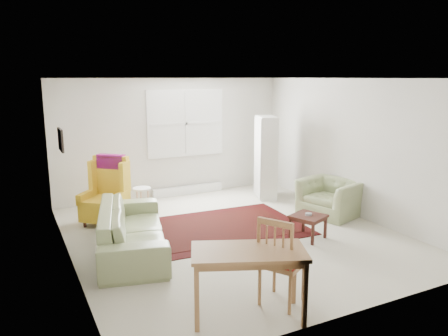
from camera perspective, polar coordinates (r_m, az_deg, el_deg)
name	(u,v)px	position (r m, az deg, el deg)	size (l,w,h in m)	color
room	(227,156)	(7.08, 0.46, 1.52)	(5.04, 5.54, 2.51)	beige
rug	(213,228)	(7.44, -1.40, -7.87)	(3.02, 1.94, 0.03)	black
sofa	(132,220)	(6.56, -11.94, -6.69)	(2.31, 0.90, 0.93)	gray
armchair	(331,194)	(8.31, 13.75, -3.36)	(1.02, 0.89, 0.79)	gray
wingback_chair	(104,191)	(7.82, -15.44, -2.90)	(0.68, 0.72, 1.18)	gold
coffee_table	(308,227)	(7.10, 10.91, -7.54)	(0.48, 0.48, 0.39)	#3C1812
stool	(142,199)	(8.51, -10.63, -4.02)	(0.34, 0.34, 0.46)	white
cabinet	(266,157)	(9.22, 5.51, 1.40)	(0.36, 0.69, 1.73)	silver
desk	(248,284)	(4.78, 3.20, -14.83)	(1.19, 0.60, 0.76)	olive
desk_chair	(282,260)	(5.02, 7.64, -11.77)	(0.46, 0.46, 1.04)	olive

